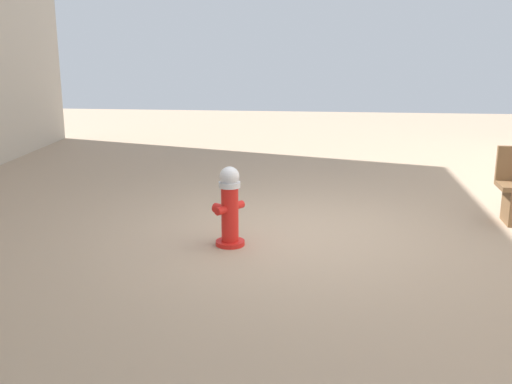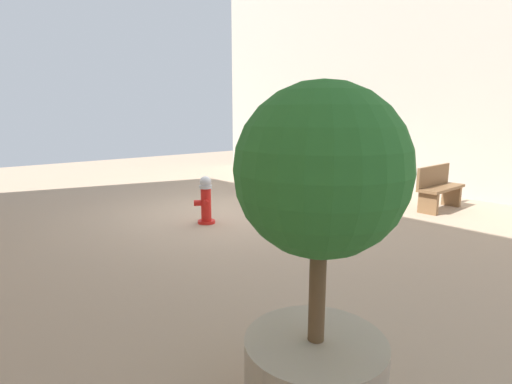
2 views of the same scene
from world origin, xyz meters
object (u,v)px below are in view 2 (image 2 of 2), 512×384
(fire_hydrant, at_px, (206,200))
(bench_near, at_px, (300,171))
(bench_far, at_px, (438,187))
(planter_tree, at_px, (319,231))

(fire_hydrant, bearing_deg, bench_near, -163.24)
(bench_near, bearing_deg, fire_hydrant, 16.76)
(bench_far, height_order, planter_tree, planter_tree)
(bench_near, height_order, bench_far, same)
(planter_tree, bearing_deg, bench_near, -137.50)
(fire_hydrant, xyz_separation_m, bench_near, (-4.01, -1.21, 0.04))
(bench_near, xyz_separation_m, planter_tree, (6.22, 5.70, 0.79))
(bench_far, bearing_deg, bench_near, -83.67)
(fire_hydrant, distance_m, bench_far, 5.04)
(bench_near, distance_m, planter_tree, 8.47)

